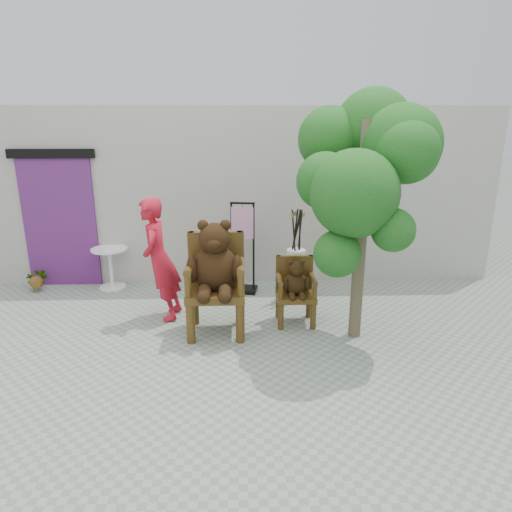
# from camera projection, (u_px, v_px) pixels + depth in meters

# --- Properties ---
(ground_plane) EXTENTS (60.00, 60.00, 0.00)m
(ground_plane) POSITION_uv_depth(u_px,v_px,m) (238.00, 352.00, 5.68)
(ground_plane) COLOR gray
(ground_plane) RESTS_ON ground
(back_wall) EXTENTS (9.00, 1.00, 3.00)m
(back_wall) POSITION_uv_depth(u_px,v_px,m) (237.00, 193.00, 8.21)
(back_wall) COLOR #B1AFA6
(back_wall) RESTS_ON ground
(doorway) EXTENTS (1.40, 0.11, 2.33)m
(doorway) POSITION_uv_depth(u_px,v_px,m) (60.00, 219.00, 7.70)
(doorway) COLOR #5B2266
(doorway) RESTS_ON ground
(chair_big) EXTENTS (0.76, 0.82, 1.56)m
(chair_big) POSITION_uv_depth(u_px,v_px,m) (215.00, 269.00, 5.98)
(chair_big) COLOR #3F2A0D
(chair_big) RESTS_ON ground
(chair_small) EXTENTS (0.54, 0.51, 0.94)m
(chair_small) POSITION_uv_depth(u_px,v_px,m) (296.00, 285.00, 6.37)
(chair_small) COLOR #3F2A0D
(chair_small) RESTS_ON ground
(person) EXTENTS (0.45, 0.66, 1.75)m
(person) POSITION_uv_depth(u_px,v_px,m) (160.00, 260.00, 6.44)
(person) COLOR red
(person) RESTS_ON ground
(cafe_table) EXTENTS (0.60, 0.60, 0.70)m
(cafe_table) POSITION_uv_depth(u_px,v_px,m) (111.00, 263.00, 7.72)
(cafe_table) COLOR white
(cafe_table) RESTS_ON ground
(display_stand) EXTENTS (0.50, 0.42, 1.51)m
(display_stand) POSITION_uv_depth(u_px,v_px,m) (243.00, 258.00, 7.52)
(display_stand) COLOR black
(display_stand) RESTS_ON ground
(stool_bucket) EXTENTS (0.32, 0.32, 1.45)m
(stool_bucket) POSITION_uv_depth(u_px,v_px,m) (296.00, 260.00, 7.21)
(stool_bucket) COLOR white
(stool_bucket) RESTS_ON ground
(tree) EXTENTS (1.73, 1.86, 3.18)m
(tree) POSITION_uv_depth(u_px,v_px,m) (367.00, 163.00, 5.48)
(tree) COLOR #463D2A
(tree) RESTS_ON ground
(potted_plant) EXTENTS (0.42, 0.40, 0.37)m
(potted_plant) POSITION_uv_depth(u_px,v_px,m) (37.00, 279.00, 7.70)
(potted_plant) COLOR #113F13
(potted_plant) RESTS_ON ground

